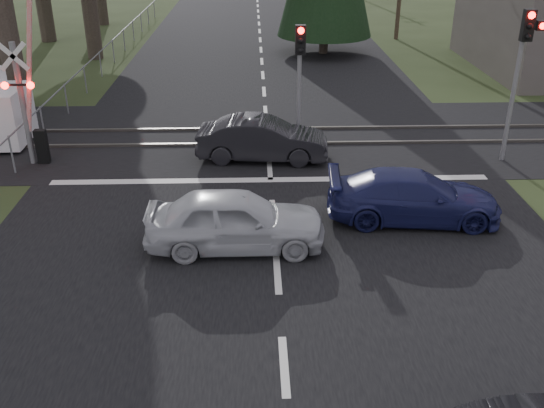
{
  "coord_description": "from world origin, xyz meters",
  "views": [
    {
      "loc": [
        -0.48,
        -8.34,
        7.24
      ],
      "look_at": [
        -0.09,
        3.89,
        1.3
      ],
      "focal_mm": 40.0,
      "sensor_mm": 36.0,
      "label": 1
    }
  ],
  "objects_px": {
    "traffic_signal_center": "(300,67)",
    "blue_sedan": "(414,197)",
    "silver_car": "(235,220)",
    "dark_car_far": "(263,139)",
    "traffic_signal_right": "(523,57)",
    "crossing_signal": "(30,100)"
  },
  "relations": [
    {
      "from": "traffic_signal_center",
      "to": "blue_sedan",
      "type": "relative_size",
      "value": 0.93
    },
    {
      "from": "silver_car",
      "to": "dark_car_far",
      "type": "bearing_deg",
      "value": -7.69
    },
    {
      "from": "traffic_signal_right",
      "to": "traffic_signal_center",
      "type": "bearing_deg",
      "value": 169.59
    },
    {
      "from": "traffic_signal_right",
      "to": "dark_car_far",
      "type": "xyz_separation_m",
      "value": [
        -7.75,
        0.41,
        -2.63
      ]
    },
    {
      "from": "silver_car",
      "to": "traffic_signal_center",
      "type": "bearing_deg",
      "value": -17.01
    },
    {
      "from": "traffic_signal_center",
      "to": "silver_car",
      "type": "bearing_deg",
      "value": -106.81
    },
    {
      "from": "traffic_signal_right",
      "to": "traffic_signal_center",
      "type": "xyz_separation_m",
      "value": [
        -6.55,
        1.2,
        -0.51
      ]
    },
    {
      "from": "traffic_signal_center",
      "to": "blue_sedan",
      "type": "height_order",
      "value": "traffic_signal_center"
    },
    {
      "from": "crossing_signal",
      "to": "traffic_signal_center",
      "type": "relative_size",
      "value": 1.7
    },
    {
      "from": "dark_car_far",
      "to": "traffic_signal_right",
      "type": "bearing_deg",
      "value": -87.74
    },
    {
      "from": "traffic_signal_center",
      "to": "dark_car_far",
      "type": "xyz_separation_m",
      "value": [
        -1.2,
        -0.79,
        -2.12
      ]
    },
    {
      "from": "traffic_signal_center",
      "to": "silver_car",
      "type": "distance_m",
      "value": 7.02
    },
    {
      "from": "traffic_signal_center",
      "to": "blue_sedan",
      "type": "distance_m",
      "value": 6.13
    },
    {
      "from": "crossing_signal",
      "to": "blue_sedan",
      "type": "relative_size",
      "value": 1.58
    },
    {
      "from": "silver_car",
      "to": "blue_sedan",
      "type": "bearing_deg",
      "value": -74.17
    },
    {
      "from": "crossing_signal",
      "to": "traffic_signal_right",
      "type": "relative_size",
      "value": 1.48
    },
    {
      "from": "dark_car_far",
      "to": "blue_sedan",
      "type": "bearing_deg",
      "value": -133.4
    },
    {
      "from": "traffic_signal_center",
      "to": "silver_car",
      "type": "height_order",
      "value": "traffic_signal_center"
    },
    {
      "from": "traffic_signal_right",
      "to": "dark_car_far",
      "type": "relative_size",
      "value": 1.14
    },
    {
      "from": "dark_car_far",
      "to": "crossing_signal",
      "type": "bearing_deg",
      "value": 96.12
    },
    {
      "from": "traffic_signal_center",
      "to": "silver_car",
      "type": "relative_size",
      "value": 0.98
    },
    {
      "from": "blue_sedan",
      "to": "silver_car",
      "type": "bearing_deg",
      "value": 110.41
    }
  ]
}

